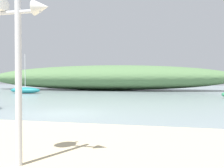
# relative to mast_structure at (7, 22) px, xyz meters

# --- Properties ---
(ground_plane) EXTENTS (120.00, 120.00, 0.00)m
(ground_plane) POSITION_rel_mast_structure_xyz_m (-2.43, 7.92, -2.87)
(ground_plane) COLOR gray
(distant_hill) EXTENTS (41.23, 10.14, 4.03)m
(distant_hill) POSITION_rel_mast_structure_xyz_m (-7.37, 35.06, -0.86)
(distant_hill) COLOR #517547
(distant_hill) RESTS_ON ground
(mast_structure) EXTENTS (1.32, 0.48, 3.28)m
(mast_structure) POSITION_rel_mast_structure_xyz_m (0.00, 0.00, 0.00)
(mast_structure) COLOR silver
(mast_structure) RESTS_ON beach_sand
(sailboat_east_reach) EXTENTS (4.05, 1.56, 4.92)m
(sailboat_east_reach) POSITION_rel_mast_structure_xyz_m (-14.63, 23.71, -2.48)
(sailboat_east_reach) COLOR teal
(sailboat_east_reach) RESTS_ON ground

